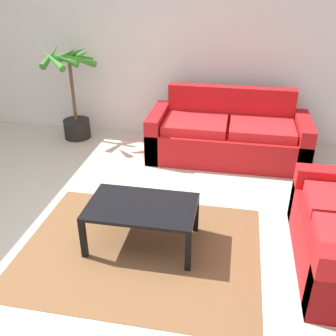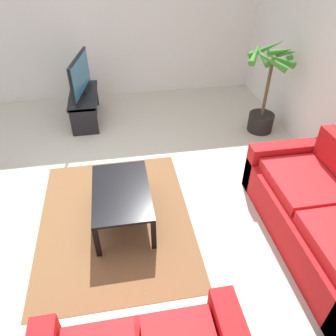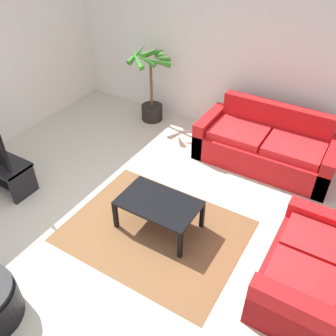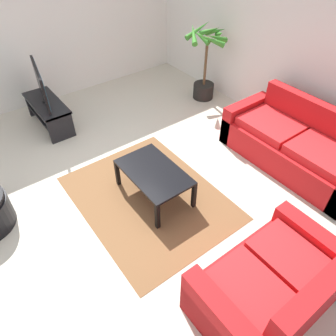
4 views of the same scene
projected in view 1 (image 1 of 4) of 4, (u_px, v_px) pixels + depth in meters
ground_plane at (95, 255)px, 3.52m from camera, size 6.60×6.60×0.00m
wall_back at (159, 45)px, 5.49m from camera, size 6.00×0.06×2.70m
couch_main at (227, 137)px, 5.18m from camera, size 2.10×0.90×0.90m
coffee_table at (142, 210)px, 3.49m from camera, size 0.99×0.62×0.43m
area_rug at (140, 249)px, 3.58m from camera, size 2.20×1.70×0.01m
potted_palm at (73, 98)px, 5.63m from camera, size 0.79×0.73×1.37m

